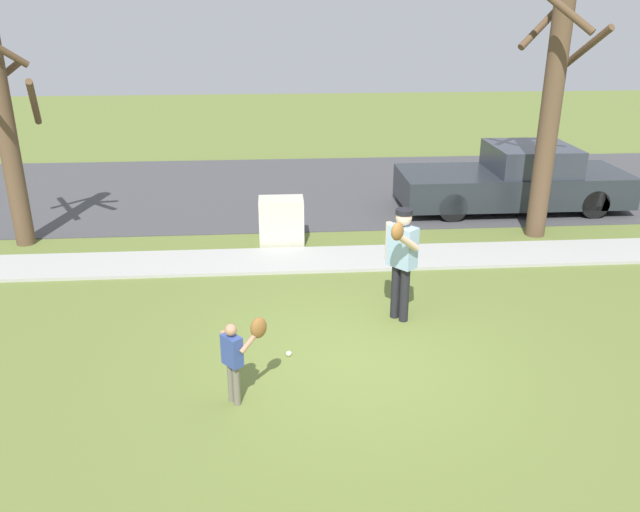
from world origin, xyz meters
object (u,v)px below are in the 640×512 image
utility_cabinet (281,221)px  street_tree_near (554,89)px  street_tree_far (6,130)px  person_child (239,350)px  person_adult (401,253)px  parked_pickup_dark (515,181)px  baseball (289,354)px

utility_cabinet → street_tree_near: street_tree_near is taller
street_tree_far → person_child: bearing=-52.0°
person_adult → parked_pickup_dark: 6.63m
person_adult → baseball: person_adult is taller
person_child → baseball: person_child is taller
street_tree_near → parked_pickup_dark: bearing=84.3°
baseball → parked_pickup_dark: 8.44m
person_adult → parked_pickup_dark: size_ratio=0.34×
parked_pickup_dark → street_tree_far: bearing=8.6°
person_child → utility_cabinet: person_child is taller
utility_cabinet → parked_pickup_dark: (5.47, 1.97, 0.20)m
baseball → parked_pickup_dark: (5.46, 6.40, 0.64)m
person_child → street_tree_far: 7.56m
person_child → street_tree_near: size_ratio=0.20×
baseball → utility_cabinet: bearing=90.2°
street_tree_near → street_tree_far: bearing=178.6°
utility_cabinet → street_tree_far: bearing=175.9°
street_tree_near → parked_pickup_dark: street_tree_near is taller
utility_cabinet → street_tree_near: (5.29, 0.12, 2.51)m
baseball → street_tree_far: 7.39m
person_adult → utility_cabinet: person_adult is taller
street_tree_near → person_child: bearing=-136.5°
person_adult → baseball: size_ratio=23.74×
utility_cabinet → parked_pickup_dark: size_ratio=0.18×
street_tree_near → parked_pickup_dark: (0.18, 1.85, -2.30)m
utility_cabinet → baseball: bearing=-89.8°
baseball → street_tree_far: bearing=137.1°
street_tree_near → street_tree_far: (-10.43, 0.25, -0.69)m
person_adult → street_tree_near: bearing=-175.3°
person_adult → utility_cabinet: (-1.71, 3.47, -0.62)m
baseball → street_tree_far: street_tree_far is taller
person_adult → utility_cabinet: 3.92m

